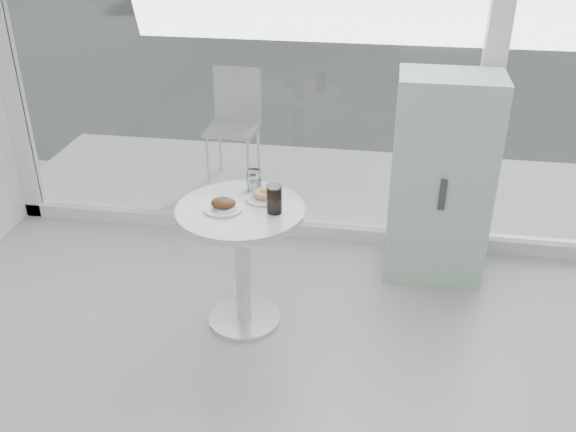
% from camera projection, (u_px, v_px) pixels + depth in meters
% --- Properties ---
extents(room_shell, '(6.00, 6.00, 6.00)m').
position_uv_depth(room_shell, '(155.00, 331.00, 0.79)').
color(room_shell, white).
rests_on(room_shell, ground).
extents(main_table, '(0.72, 0.72, 0.77)m').
position_uv_depth(main_table, '(242.00, 242.00, 3.64)').
color(main_table, silver).
rests_on(main_table, ground).
extents(patio_deck, '(5.60, 1.60, 0.05)m').
position_uv_depth(patio_deck, '(350.00, 188.00, 5.47)').
color(patio_deck, silver).
rests_on(patio_deck, ground).
extents(mint_cabinet, '(0.63, 0.44, 1.36)m').
position_uv_depth(mint_cabinet, '(441.00, 180.00, 4.07)').
color(mint_cabinet, '#85AA95').
rests_on(mint_cabinet, ground).
extents(patio_chair, '(0.42, 0.42, 0.94)m').
position_uv_depth(patio_chair, '(235.00, 118.00, 5.37)').
color(patio_chair, silver).
rests_on(patio_chair, patio_deck).
extents(plate_fritter, '(0.22, 0.22, 0.07)m').
position_uv_depth(plate_fritter, '(224.00, 205.00, 3.51)').
color(plate_fritter, silver).
rests_on(plate_fritter, main_table).
extents(plate_donut, '(0.21, 0.21, 0.05)m').
position_uv_depth(plate_donut, '(264.00, 196.00, 3.63)').
color(plate_donut, silver).
rests_on(plate_donut, main_table).
extents(water_tumbler_a, '(0.08, 0.08, 0.13)m').
position_uv_depth(water_tumbler_a, '(254.00, 182.00, 3.70)').
color(water_tumbler_a, white).
rests_on(water_tumbler_a, main_table).
extents(water_tumbler_b, '(0.07, 0.07, 0.11)m').
position_uv_depth(water_tumbler_b, '(252.00, 184.00, 3.70)').
color(water_tumbler_b, white).
rests_on(water_tumbler_b, main_table).
extents(cola_glass, '(0.08, 0.08, 0.16)m').
position_uv_depth(cola_glass, '(274.00, 199.00, 3.46)').
color(cola_glass, white).
rests_on(cola_glass, main_table).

